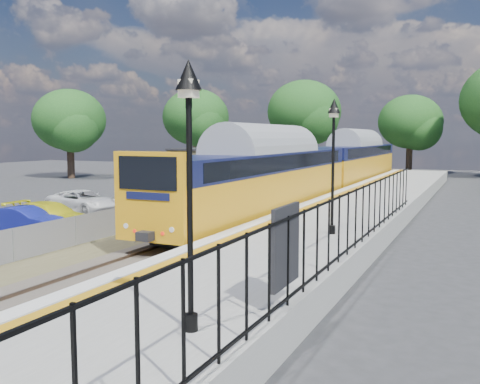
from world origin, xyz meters
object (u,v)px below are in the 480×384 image
Objects in this scene: victorian_lamp_south at (189,133)px; car_yellow at (50,216)px; speed_sign at (133,197)px; car_white at (83,201)px; car_blue at (25,221)px; victorian_lamp_north at (334,134)px; train at (322,164)px.

car_yellow is (-13.30, 10.38, -3.67)m from victorian_lamp_south.
car_white is at bearing 154.85° from speed_sign.
victorian_lamp_south is 16.64m from car_blue.
car_blue is 0.83× the size of car_white.
car_blue is 1.31m from car_yellow.
car_white is (-15.83, 15.44, -3.68)m from victorian_lamp_south.
car_white is at bearing 160.81° from victorian_lamp_north.
car_white is (-10.33, -11.81, -1.73)m from train.
victorian_lamp_north reaches higher than speed_sign.
car_yellow is at bearing -145.10° from car_white.
victorian_lamp_south is at bearing -127.57° from car_blue.
victorian_lamp_south reaches higher than train.
car_blue is at bearing -151.14° from car_white.
car_yellow reaches higher than car_white.
victorian_lamp_north is 13.79m from car_blue.
car_yellow is at bearing 178.35° from victorian_lamp_north.
car_yellow is (0.15, 1.31, 0.02)m from car_blue.
train reaches higher than car_blue.
car_yellow is 0.98× the size of car_white.
victorian_lamp_north reaches higher than train.
victorian_lamp_north is at bearing 91.15° from victorian_lamp_south.
speed_sign is at bearing -97.97° from train.
car_white is (-2.38, 6.37, 0.01)m from car_blue.
victorian_lamp_south is 1.67× the size of speed_sign.
victorian_lamp_south is at bearing -37.05° from speed_sign.
victorian_lamp_south is 12.57m from speed_sign.
train reaches higher than car_white.
train is 11.06× the size of car_blue.
train is 15.78m from car_white.
victorian_lamp_north is at bearing -100.83° from car_white.
train is (-5.30, 17.25, -1.96)m from victorian_lamp_north.
victorian_lamp_north reaches higher than car_white.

